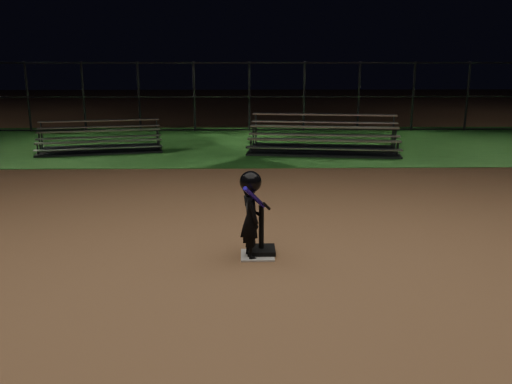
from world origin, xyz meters
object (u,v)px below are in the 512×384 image
child_batter (251,213)px  bleacher_right (323,145)px  batting_tee (261,244)px  home_plate (257,255)px  bleacher_left (101,145)px

child_batter → bleacher_right: bearing=-31.0°
batting_tee → child_batter: bearing=-134.3°
home_plate → child_batter: 0.63m
home_plate → batting_tee: 0.17m
bleacher_left → bleacher_right: (6.42, -0.29, 0.04)m
home_plate → bleacher_left: 9.70m
bleacher_left → child_batter: bearing=-76.3°
bleacher_left → bleacher_right: 6.42m
home_plate → bleacher_right: bleacher_right is taller
batting_tee → bleacher_right: bleacher_right is taller
home_plate → bleacher_left: size_ratio=0.12×
bleacher_right → bleacher_left: bearing=-174.4°
batting_tee → child_batter: (-0.15, -0.15, 0.49)m
batting_tee → child_batter: 0.54m
child_batter → home_plate: bearing=-74.9°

